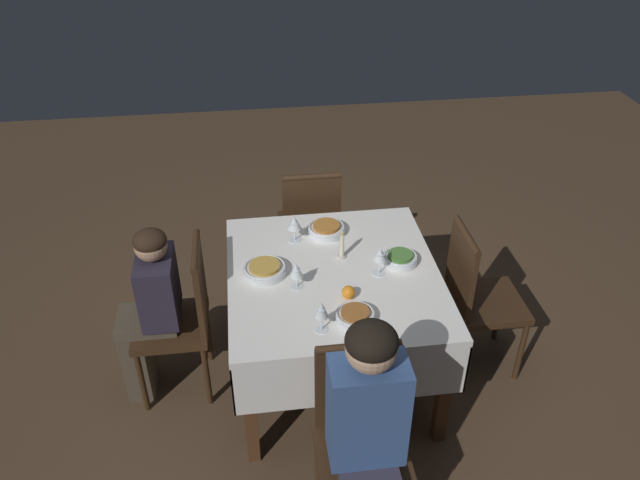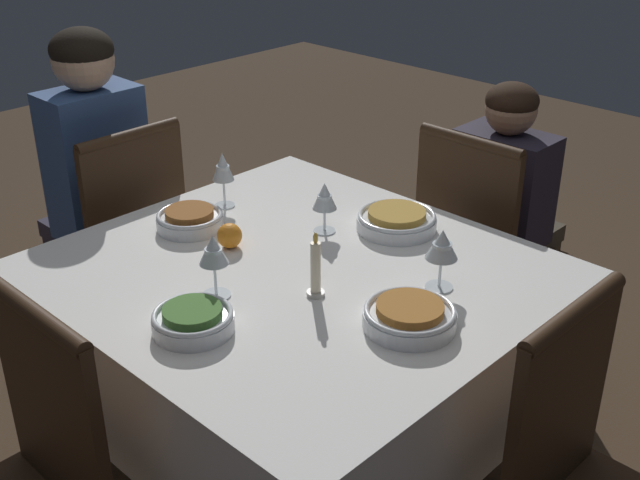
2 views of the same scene
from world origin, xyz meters
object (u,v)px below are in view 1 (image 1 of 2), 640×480
object	(u,v)px
chair_north	(477,294)
wine_glass_east	(322,310)
wine_glass_west	(294,224)
wine_glass_south	(296,271)
orange_fruit	(349,292)
chair_west	(310,223)
person_child_dark	(150,307)
dining_table	(334,288)
bowl_north	(400,258)
bowl_east	(355,316)
bowl_west	(326,229)
wine_glass_north	(380,255)
candle_centerpiece	(342,247)
bowl_south	(265,269)
chair_east	(360,433)
person_adult_denim	(369,435)
chair_south	(183,314)

from	to	relation	value
chair_north	wine_glass_east	xyz separation A→B (m)	(0.42, -0.91, 0.34)
wine_glass_east	wine_glass_west	bearing A→B (deg)	-176.17
wine_glass_south	orange_fruit	size ratio (longest dim) A/B	2.17
chair_west	person_child_dark	size ratio (longest dim) A/B	0.89
dining_table	bowl_north	size ratio (longest dim) A/B	6.43
bowl_east	bowl_north	bearing A→B (deg)	143.06
wine_glass_east	chair_north	bearing A→B (deg)	114.62
bowl_north	bowl_west	bearing A→B (deg)	-134.06
wine_glass_north	candle_centerpiece	distance (m)	0.24
wine_glass_south	wine_glass_west	world-z (taller)	wine_glass_west
person_child_dark	bowl_east	size ratio (longest dim) A/B	5.58
bowl_south	bowl_north	distance (m)	0.70
bowl_north	chair_north	bearing A→B (deg)	84.00
chair_east	orange_fruit	bearing A→B (deg)	85.41
dining_table	person_adult_denim	bearing A→B (deg)	-0.59
dining_table	chair_west	bearing A→B (deg)	-178.24
wine_glass_east	bowl_south	size ratio (longest dim) A/B	0.76
wine_glass_east	wine_glass_west	xyz separation A→B (m)	(-0.74, -0.05, -0.01)
dining_table	bowl_east	xyz separation A→B (m)	(0.37, 0.04, 0.13)
chair_north	person_adult_denim	distance (m)	1.27
person_child_dark	candle_centerpiece	world-z (taller)	person_child_dark
person_child_dark	wine_glass_south	bearing A→B (deg)	79.90
bowl_east	bowl_north	size ratio (longest dim) A/B	1.02
chair_north	bowl_west	world-z (taller)	chair_north
wine_glass_east	wine_glass_west	size ratio (longest dim) A/B	1.08
wine_glass_south	candle_centerpiece	distance (m)	0.34
bowl_east	chair_south	bearing A→B (deg)	-116.48
bowl_east	orange_fruit	distance (m)	0.17
dining_table	wine_glass_south	distance (m)	0.30
chair_north	person_adult_denim	bearing A→B (deg)	140.62
person_adult_denim	orange_fruit	bearing A→B (deg)	86.29
wine_glass_west	wine_glass_south	bearing A→B (deg)	-4.26
chair_south	chair_north	distance (m)	1.58
wine_glass_east	bowl_south	xyz separation A→B (m)	(-0.46, -0.23, -0.09)
chair_north	bowl_east	size ratio (longest dim) A/B	4.95
chair_east	bowl_north	size ratio (longest dim) A/B	5.04
wine_glass_north	orange_fruit	distance (m)	0.26
chair_east	wine_glass_west	xyz separation A→B (m)	(-1.14, -0.16, 0.33)
chair_south	wine_glass_west	size ratio (longest dim) A/B	5.91
chair_west	bowl_east	size ratio (longest dim) A/B	4.95
wine_glass_west	bowl_north	distance (m)	0.60
wine_glass_south	bowl_west	world-z (taller)	wine_glass_south
person_child_dark	wine_glass_south	size ratio (longest dim) A/B	7.14
person_child_dark	bowl_north	size ratio (longest dim) A/B	5.69
chair_east	dining_table	bearing A→B (deg)	89.31
chair_north	bowl_north	xyz separation A→B (m)	(-0.05, -0.43, 0.25)
chair_west	person_adult_denim	size ratio (longest dim) A/B	0.77
bowl_north	bowl_south	bearing A→B (deg)	-89.79
chair_west	bowl_east	bearing A→B (deg)	93.24
chair_north	wine_glass_south	world-z (taller)	chair_north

